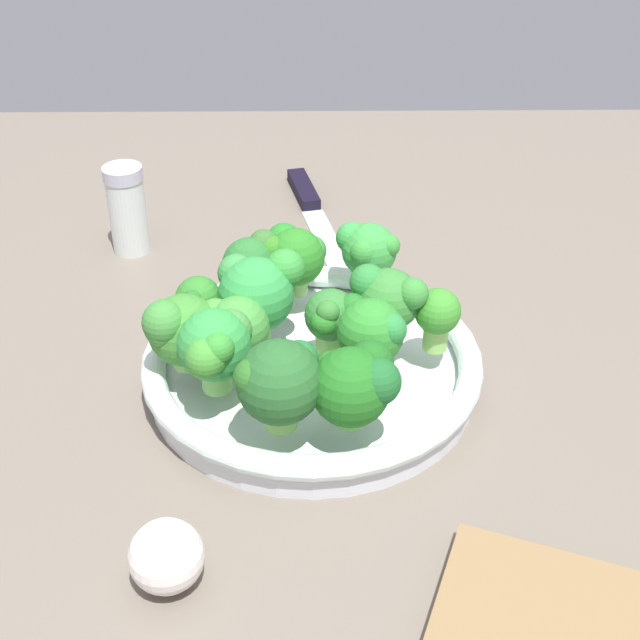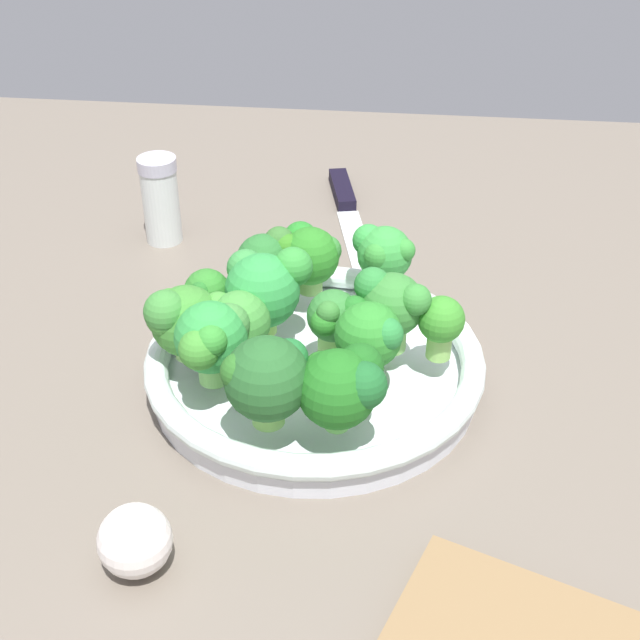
{
  "view_description": "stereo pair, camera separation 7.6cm",
  "coord_description": "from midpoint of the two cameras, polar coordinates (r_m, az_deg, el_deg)",
  "views": [
    {
      "loc": [
        0.23,
        64.88,
        49.5
      ],
      "look_at": [
        -0.47,
        2.08,
        6.91
      ],
      "focal_mm": 49.79,
      "sensor_mm": 36.0,
      "label": 1
    },
    {
      "loc": [
        -7.34,
        64.51,
        49.5
      ],
      "look_at": [
        -0.47,
        2.08,
        6.91
      ],
      "focal_mm": 49.79,
      "sensor_mm": 36.0,
      "label": 2
    }
  ],
  "objects": [
    {
      "name": "broccoli_floret_12",
      "position": [
        0.75,
        -8.1,
        -0.5
      ],
      "size": [
        5.99,
        5.62,
        6.27
      ],
      "color": "#90D064",
      "rests_on": "bowl"
    },
    {
      "name": "broccoli_floret_9",
      "position": [
        0.76,
        4.88,
        0.36
      ],
      "size": [
        4.03,
        4.22,
        5.84
      ],
      "color": "#8BC35C",
      "rests_on": "bowl"
    },
    {
      "name": "knife",
      "position": [
        1.08,
        -2.41,
        7.16
      ],
      "size": [
        8.19,
        26.48,
        1.5
      ],
      "color": "silver",
      "rests_on": "ground_plane"
    },
    {
      "name": "broccoli_floret_7",
      "position": [
        0.76,
        1.69,
        1.23
      ],
      "size": [
        6.61,
        5.51,
        7.5
      ],
      "color": "#7AB55B",
      "rests_on": "bowl"
    },
    {
      "name": "broccoli_floret_4",
      "position": [
        0.67,
        -5.69,
        -4.06
      ],
      "size": [
        6.76,
        6.67,
        7.59
      ],
      "color": "#81C057",
      "rests_on": "bowl"
    },
    {
      "name": "broccoli_floret_13",
      "position": [
        0.83,
        -6.8,
        3.67
      ],
      "size": [
        5.39,
        5.52,
        6.49
      ],
      "color": "#78B64C",
      "rests_on": "bowl"
    },
    {
      "name": "broccoli_floret_8",
      "position": [
        0.75,
        -11.8,
        -0.65
      ],
      "size": [
        6.24,
        6.14,
        7.09
      ],
      "color": "#93CC6B",
      "rests_on": "bowl"
    },
    {
      "name": "broccoli_floret_1",
      "position": [
        0.84,
        -4.13,
        4.13
      ],
      "size": [
        6.92,
        6.15,
        6.57
      ],
      "color": "#8BBF5E",
      "rests_on": "bowl"
    },
    {
      "name": "broccoli_floret_10",
      "position": [
        0.78,
        -6.66,
        1.91
      ],
      "size": [
        7.73,
        6.65,
        7.81
      ],
      "color": "#87BF4D",
      "rests_on": "bowl"
    },
    {
      "name": "broccoli_floret_5",
      "position": [
        0.71,
        -9.57,
        -1.76
      ],
      "size": [
        6.01,
        6.96,
        7.33
      ],
      "color": "#7CC45E",
      "rests_on": "bowl"
    },
    {
      "name": "bowl",
      "position": [
        0.79,
        -2.76,
        -3.06
      ],
      "size": [
        29.98,
        29.98,
        3.91
      ],
      "color": "silver",
      "rests_on": "ground_plane"
    },
    {
      "name": "broccoli_floret_6",
      "position": [
        0.79,
        -10.45,
        1.07
      ],
      "size": [
        4.15,
        4.22,
        5.53
      ],
      "color": "#83C164",
      "rests_on": "bowl"
    },
    {
      "name": "garlic_bulb",
      "position": [
        0.63,
        -13.15,
        -14.73
      ],
      "size": [
        5.23,
        5.23,
        5.23
      ],
      "primitive_type": "sphere",
      "color": "silver",
      "rests_on": "ground_plane"
    },
    {
      "name": "broccoli_floret_2",
      "position": [
        0.75,
        -1.89,
        0.08
      ],
      "size": [
        5.37,
        5.05,
        5.92
      ],
      "color": "#91CE62",
      "rests_on": "bowl"
    },
    {
      "name": "broccoli_floret_11",
      "position": [
        0.67,
        -0.73,
        -4.15
      ],
      "size": [
        6.93,
        6.79,
        6.79
      ],
      "color": "#75C359",
      "rests_on": "bowl"
    },
    {
      "name": "pepper_shaker",
      "position": [
        1.01,
        -14.3,
        6.86
      ],
      "size": [
        4.3,
        4.3,
        10.08
      ],
      "color": "silver",
      "rests_on": "ground_plane"
    },
    {
      "name": "ground_plane",
      "position": [
        0.82,
        -2.98,
        -3.98
      ],
      "size": [
        130.0,
        130.0,
        2.5
      ],
      "primitive_type": "cube",
      "color": "#6B6155"
    },
    {
      "name": "broccoli_floret_0",
      "position": [
        0.72,
        0.56,
        -0.88
      ],
      "size": [
        5.66,
        5.72,
        6.95
      ],
      "color": "#92CB5B",
      "rests_on": "bowl"
    },
    {
      "name": "broccoli_floret_3",
      "position": [
        0.84,
        0.63,
        4.42
      ],
      "size": [
        6.01,
        5.36,
        6.6
      ],
      "color": "#86BE62",
      "rests_on": "bowl"
    }
  ]
}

